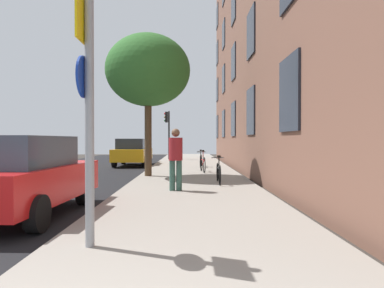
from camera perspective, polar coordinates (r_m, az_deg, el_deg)
The scene contains 12 objects.
ground_plane at distance 16.61m, azimuth -12.49°, elevation -4.71°, with size 41.80×41.80×0.00m, color #332D28.
road_asphalt at distance 17.16m, azimuth -19.39°, elevation -4.54°, with size 7.00×38.00×0.01m, color black.
sidewalk at distance 16.26m, azimuth -0.29°, elevation -4.60°, with size 4.20×38.00×0.12m, color gray.
sign_post at distance 4.79m, azimuth -17.06°, elevation 6.96°, with size 0.16×0.60×3.32m.
traffic_light at distance 25.63m, azimuth -4.10°, elevation 2.98°, with size 0.43×0.24×3.60m.
tree_near at distance 13.98m, azimuth -7.36°, elevation 12.04°, with size 3.36×3.36×5.64m.
bicycle_0 at distance 11.37m, azimuth 4.47°, elevation -4.74°, with size 0.42×1.71×0.93m.
bicycle_1 at distance 15.33m, azimuth 1.80°, elevation -3.25°, with size 0.42×1.77×0.98m.
bicycle_2 at distance 18.21m, azimuth 1.48°, elevation -2.71°, with size 0.42×1.66×0.92m.
pedestrian_0 at distance 9.64m, azimuth -2.75°, elevation -1.88°, with size 0.49×0.49×1.75m.
car_0 at distance 7.64m, azimuth -26.50°, elevation -4.74°, with size 1.98×4.01×1.62m.
car_1 at distance 20.78m, azimuth -9.85°, elevation -1.30°, with size 1.90×4.35×1.62m.
Camera 1 is at (0.97, -1.19, 1.55)m, focal length 31.89 mm.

